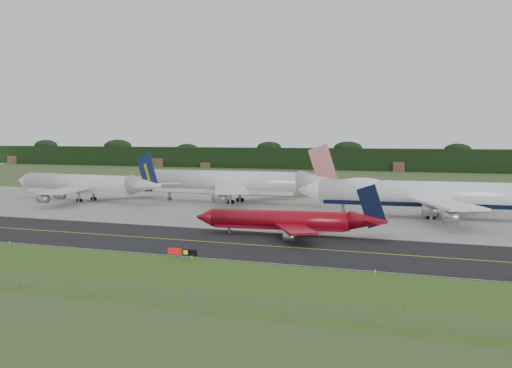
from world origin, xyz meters
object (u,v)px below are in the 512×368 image
at_px(jet_ba_747, 427,194).
at_px(jet_star_tail, 234,183).
at_px(jet_red_737, 290,221).
at_px(jet_navy_gold, 86,185).
at_px(taxiway_sign, 182,252).

height_order(jet_ba_747, jet_star_tail, jet_star_tail).
bearing_deg(jet_red_737, jet_ba_747, 65.35).
distance_m(jet_ba_747, jet_red_737, 44.16).
distance_m(jet_ba_747, jet_star_tail, 59.30).
bearing_deg(jet_star_tail, jet_navy_gold, -163.23).
height_order(jet_red_737, taxiway_sign, jet_red_737).
relative_size(jet_ba_747, jet_star_tail, 1.00).
relative_size(jet_red_737, jet_star_tail, 0.59).
height_order(jet_navy_gold, taxiway_sign, jet_navy_gold).
distance_m(jet_red_737, jet_navy_gold, 91.69).
bearing_deg(jet_star_tail, jet_red_737, -55.06).
height_order(jet_ba_747, jet_red_737, jet_ba_747).
bearing_deg(jet_navy_gold, taxiway_sign, -44.72).
xyz_separation_m(jet_red_737, jet_navy_gold, (-81.02, 42.89, 1.96)).
distance_m(jet_ba_747, taxiway_sign, 76.06).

